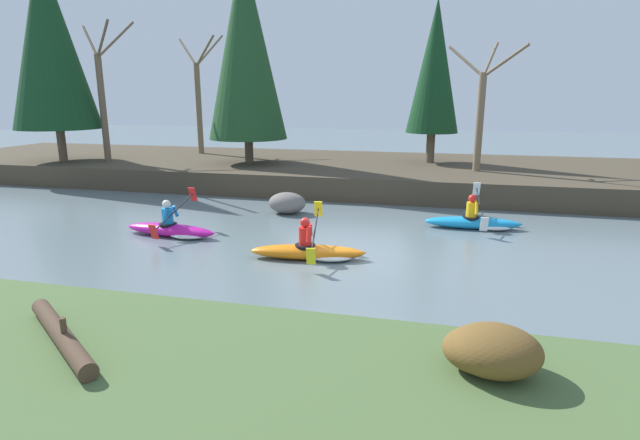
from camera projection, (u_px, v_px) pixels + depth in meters
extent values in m
plane|color=slate|center=(351.00, 254.00, 12.16)|extent=(90.00, 90.00, 0.00)
cube|color=#473D2D|center=(393.00, 174.00, 21.65)|extent=(44.00, 8.85, 0.88)
cylinder|color=brown|center=(62.00, 145.00, 22.17)|extent=(0.36, 0.36, 1.43)
cone|color=#143D1E|center=(49.00, 40.00, 21.09)|extent=(3.61, 3.61, 7.37)
cylinder|color=brown|center=(249.00, 151.00, 21.55)|extent=(0.36, 0.36, 1.05)
cone|color=#1E4723|center=(245.00, 45.00, 20.49)|extent=(3.31, 3.31, 7.63)
cylinder|color=brown|center=(430.00, 148.00, 21.70)|extent=(0.36, 0.36, 1.30)
cone|color=#143D1E|center=(435.00, 67.00, 20.87)|extent=(2.22, 2.22, 5.47)
cylinder|color=brown|center=(103.00, 109.00, 21.78)|extent=(0.28, 0.28, 4.58)
cylinder|color=brown|center=(90.00, 42.00, 21.89)|extent=(1.70, 1.45, 1.53)
cylinder|color=brown|center=(102.00, 40.00, 20.25)|extent=(1.78, 1.52, 1.35)
cylinder|color=brown|center=(116.00, 39.00, 21.83)|extent=(0.79, 1.92, 1.70)
cylinder|color=#7A664C|center=(199.00, 109.00, 24.76)|extent=(0.28, 0.28, 4.39)
cylinder|color=#7A664C|center=(188.00, 52.00, 24.86)|extent=(1.63, 1.40, 1.48)
cylinder|color=#7A664C|center=(204.00, 51.00, 23.29)|extent=(1.72, 1.46, 1.30)
cylinder|color=#7A664C|center=(210.00, 50.00, 24.81)|extent=(0.76, 1.84, 1.64)
cylinder|color=#7A664C|center=(480.00, 123.00, 19.00)|extent=(0.28, 0.28, 3.69)
cylinder|color=#7A664C|center=(466.00, 61.00, 19.09)|extent=(1.39, 1.19, 1.25)
cylinder|color=#7A664C|center=(505.00, 61.00, 17.77)|extent=(1.46, 1.25, 1.11)
cylinder|color=#7A664C|center=(491.00, 59.00, 19.05)|extent=(0.66, 1.57, 1.39)
ellipsoid|color=brown|center=(484.00, 350.00, 5.97)|extent=(0.98, 0.82, 0.53)
ellipsoid|color=brown|center=(495.00, 350.00, 5.90)|extent=(1.10, 0.92, 0.60)
ellipsoid|color=#1993D6|center=(472.00, 223.00, 14.44)|extent=(2.74, 0.80, 0.34)
cone|color=#1993D6|center=(517.00, 224.00, 14.24)|extent=(0.36, 0.23, 0.20)
cylinder|color=black|center=(471.00, 218.00, 14.42)|extent=(0.51, 0.51, 0.08)
cylinder|color=yellow|center=(472.00, 209.00, 14.36)|extent=(0.32, 0.32, 0.42)
sphere|color=red|center=(472.00, 198.00, 14.28)|extent=(0.25, 0.25, 0.23)
cylinder|color=yellow|center=(474.00, 205.00, 14.55)|extent=(0.11, 0.23, 0.35)
cylinder|color=yellow|center=(477.00, 208.00, 14.09)|extent=(0.11, 0.23, 0.35)
cylinder|color=black|center=(480.00, 205.00, 14.29)|extent=(0.18, 1.91, 0.65)
cube|color=white|center=(477.00, 189.00, 15.12)|extent=(0.21, 0.17, 0.41)
cube|color=white|center=(484.00, 224.00, 13.45)|extent=(0.21, 0.17, 0.41)
ellipsoid|color=white|center=(492.00, 226.00, 14.38)|extent=(1.15, 0.78, 0.18)
ellipsoid|color=orange|center=(307.00, 252.00, 11.76)|extent=(2.76, 1.02, 0.34)
cone|color=orange|center=(360.00, 253.00, 11.66)|extent=(0.38, 0.25, 0.20)
cylinder|color=black|center=(305.00, 246.00, 11.73)|extent=(0.55, 0.55, 0.08)
cylinder|color=red|center=(305.00, 236.00, 11.67)|extent=(0.34, 0.34, 0.42)
sphere|color=red|center=(305.00, 222.00, 11.59)|extent=(0.26, 0.26, 0.23)
cylinder|color=red|center=(310.00, 230.00, 11.87)|extent=(0.12, 0.24, 0.35)
cylinder|color=red|center=(308.00, 235.00, 11.41)|extent=(0.12, 0.24, 0.35)
cylinder|color=black|center=(315.00, 231.00, 11.62)|extent=(0.34, 1.89, 0.65)
cube|color=yellow|center=(318.00, 209.00, 12.46)|extent=(0.22, 0.19, 0.41)
cube|color=yellow|center=(311.00, 256.00, 10.78)|extent=(0.22, 0.19, 0.41)
ellipsoid|color=white|center=(331.00, 256.00, 11.74)|extent=(1.20, 0.87, 0.18)
ellipsoid|color=#C61999|center=(170.00, 230.00, 13.68)|extent=(2.74, 0.80, 0.34)
cone|color=#C61999|center=(210.00, 233.00, 13.30)|extent=(0.36, 0.23, 0.20)
cylinder|color=black|center=(168.00, 225.00, 13.66)|extent=(0.51, 0.51, 0.08)
cylinder|color=#1984CC|center=(167.00, 216.00, 13.60)|extent=(0.32, 0.32, 0.42)
sphere|color=white|center=(166.00, 204.00, 13.52)|extent=(0.25, 0.25, 0.23)
cylinder|color=#1984CC|center=(175.00, 211.00, 13.77)|extent=(0.11, 0.23, 0.35)
cylinder|color=#1984CC|center=(165.00, 215.00, 13.33)|extent=(0.11, 0.23, 0.35)
cylinder|color=black|center=(174.00, 212.00, 13.50)|extent=(0.18, 1.91, 0.65)
cube|color=red|center=(193.00, 194.00, 14.30)|extent=(0.21, 0.17, 0.41)
cube|color=red|center=(154.00, 232.00, 12.70)|extent=(0.21, 0.17, 0.41)
ellipsoid|color=white|center=(188.00, 234.00, 13.54)|extent=(1.15, 0.78, 0.18)
ellipsoid|color=slate|center=(287.00, 203.00, 16.25)|extent=(1.22, 0.96, 0.69)
cylinder|color=#4C3828|center=(61.00, 335.00, 6.65)|extent=(2.12, 1.63, 0.24)
cylinder|color=#4C3828|center=(63.00, 325.00, 6.45)|extent=(0.08, 0.08, 0.20)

